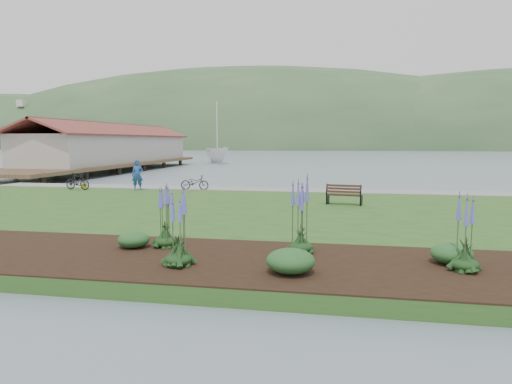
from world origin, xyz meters
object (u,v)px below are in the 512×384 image
(person, at_px, (137,172))
(bicycle_a, at_px, (195,182))
(park_bench, at_px, (344,194))
(sailboat, at_px, (217,163))

(person, relative_size, bicycle_a, 1.25)
(park_bench, relative_size, bicycle_a, 0.98)
(person, relative_size, sailboat, 0.07)
(person, xyz_separation_m, sailboat, (-6.40, 41.31, -1.49))
(park_bench, distance_m, sailboat, 49.16)
(park_bench, height_order, person, person)
(person, xyz_separation_m, bicycle_a, (3.33, 0.87, -0.63))
(person, height_order, sailboat, sailboat)
(bicycle_a, bearing_deg, sailboat, 10.56)
(bicycle_a, bearing_deg, person, 101.66)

